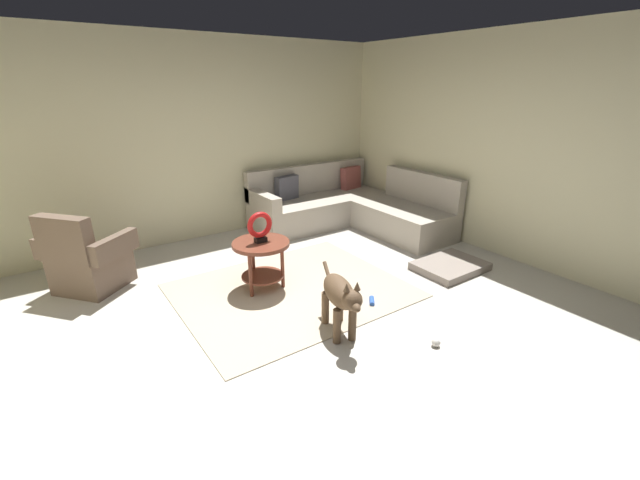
{
  "coord_description": "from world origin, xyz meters",
  "views": [
    {
      "loc": [
        -1.82,
        -2.67,
        2.08
      ],
      "look_at": [
        0.45,
        0.6,
        0.55
      ],
      "focal_mm": 22.91,
      "sensor_mm": 36.0,
      "label": 1
    }
  ],
  "objects": [
    {
      "name": "ground_plane",
      "position": [
        0.0,
        0.0,
        -0.05
      ],
      "size": [
        6.0,
        6.0,
        0.1
      ],
      "primitive_type": "cube",
      "color": "beige"
    },
    {
      "name": "wall_back",
      "position": [
        0.0,
        2.94,
        1.35
      ],
      "size": [
        6.0,
        0.12,
        2.7
      ],
      "primitive_type": "cube",
      "color": "beige",
      "rests_on": "ground_plane"
    },
    {
      "name": "wall_right",
      "position": [
        2.94,
        0.0,
        1.35
      ],
      "size": [
        0.12,
        6.0,
        2.7
      ],
      "primitive_type": "cube",
      "color": "beige",
      "rests_on": "ground_plane"
    },
    {
      "name": "area_rug",
      "position": [
        0.15,
        0.7,
        0.01
      ],
      "size": [
        2.3,
        1.9,
        0.01
      ],
      "primitive_type": "cube",
      "color": "#BCAD93",
      "rests_on": "ground_plane"
    },
    {
      "name": "sectional_couch",
      "position": [
        1.99,
        2.02,
        0.29
      ],
      "size": [
        2.2,
        2.25,
        0.88
      ],
      "color": "#B2A899",
      "rests_on": "ground_plane"
    },
    {
      "name": "armchair",
      "position": [
        -1.6,
        1.98,
        0.32
      ],
      "size": [
        0.97,
        1.0,
        0.88
      ],
      "rotation": [
        0.0,
        0.0,
        -0.87
      ],
      "color": "brown",
      "rests_on": "ground_plane"
    },
    {
      "name": "side_table",
      "position": [
        -0.07,
        0.93,
        0.42
      ],
      "size": [
        0.6,
        0.6,
        0.54
      ],
      "color": "brown",
      "rests_on": "ground_plane"
    },
    {
      "name": "torus_sculpture",
      "position": [
        -0.07,
        0.93,
        0.71
      ],
      "size": [
        0.28,
        0.08,
        0.33
      ],
      "color": "black",
      "rests_on": "side_table"
    },
    {
      "name": "dog_bed_mat",
      "position": [
        1.98,
        0.08,
        0.04
      ],
      "size": [
        0.8,
        0.6,
        0.09
      ],
      "primitive_type": "cube",
      "color": "gray",
      "rests_on": "ground_plane"
    },
    {
      "name": "dog",
      "position": [
        0.08,
        -0.23,
        0.38
      ],
      "size": [
        0.36,
        0.82,
        0.63
      ],
      "rotation": [
        0.0,
        0.0,
        2.84
      ],
      "color": "brown",
      "rests_on": "ground_plane"
    },
    {
      "name": "dog_toy_ball",
      "position": [
        0.64,
        -0.85,
        0.04
      ],
      "size": [
        0.08,
        0.08,
        0.08
      ],
      "primitive_type": "sphere",
      "color": "silver",
      "rests_on": "ground_plane"
    },
    {
      "name": "dog_toy_rope",
      "position": [
        0.68,
        0.01,
        0.03
      ],
      "size": [
        0.13,
        0.14,
        0.05
      ],
      "primitive_type": "cylinder",
      "rotation": [
        0.0,
        1.57,
        0.88
      ],
      "color": "blue",
      "rests_on": "ground_plane"
    }
  ]
}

